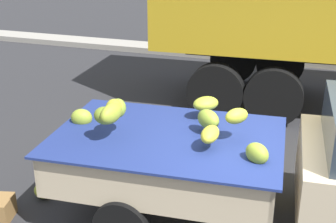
{
  "coord_description": "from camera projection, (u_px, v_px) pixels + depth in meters",
  "views": [
    {
      "loc": [
        0.15,
        -4.76,
        3.44
      ],
      "look_at": [
        -1.59,
        0.4,
        1.25
      ],
      "focal_mm": 49.15,
      "sensor_mm": 36.0,
      "label": 1
    }
  ],
  "objects": [
    {
      "name": "curb_strip",
      "position": [
        312.0,
        61.0,
        12.39
      ],
      "size": [
        80.0,
        0.8,
        0.16
      ],
      "primitive_type": "cube",
      "color": "gray",
      "rests_on": "ground"
    },
    {
      "name": "fallen_banana_bunch_near_tailgate",
      "position": [
        43.0,
        190.0,
        6.29
      ],
      "size": [
        0.38,
        0.37,
        0.19
      ],
      "primitive_type": "ellipsoid",
      "rotation": [
        0.0,
        0.0,
        5.57
      ],
      "color": "#A1AE32",
      "rests_on": "ground"
    },
    {
      "name": "pickup_truck",
      "position": [
        334.0,
        170.0,
        5.22
      ],
      "size": [
        5.03,
        2.21,
        1.7
      ],
      "rotation": [
        0.0,
        0.0,
        0.07
      ],
      "color": "#CCB793",
      "rests_on": "ground"
    }
  ]
}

